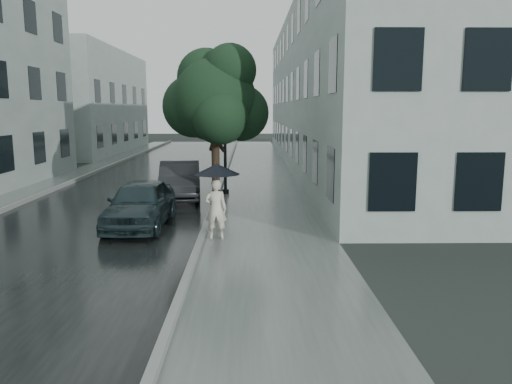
{
  "coord_description": "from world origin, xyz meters",
  "views": [
    {
      "loc": [
        -0.33,
        -10.9,
        3.41
      ],
      "look_at": [
        -0.14,
        1.79,
        1.3
      ],
      "focal_mm": 35.0,
      "sensor_mm": 36.0,
      "label": 1
    }
  ],
  "objects_px": {
    "lamp_post": "(221,125)",
    "car_far": "(180,180)",
    "pedestrian": "(216,209)",
    "car_near": "(140,203)",
    "street_tree": "(215,99)"
  },
  "relations": [
    {
      "from": "street_tree",
      "to": "car_near",
      "type": "bearing_deg",
      "value": -132.64
    },
    {
      "from": "lamp_post",
      "to": "car_far",
      "type": "relative_size",
      "value": 1.13
    },
    {
      "from": "pedestrian",
      "to": "car_near",
      "type": "relative_size",
      "value": 0.4
    },
    {
      "from": "car_far",
      "to": "lamp_post",
      "type": "bearing_deg",
      "value": 24.74
    },
    {
      "from": "lamp_post",
      "to": "pedestrian",
      "type": "bearing_deg",
      "value": -69.24
    },
    {
      "from": "car_near",
      "to": "car_far",
      "type": "height_order",
      "value": "car_far"
    },
    {
      "from": "street_tree",
      "to": "car_near",
      "type": "distance_m",
      "value": 4.32
    },
    {
      "from": "pedestrian",
      "to": "car_near",
      "type": "distance_m",
      "value": 2.72
    },
    {
      "from": "street_tree",
      "to": "car_near",
      "type": "relative_size",
      "value": 1.36
    },
    {
      "from": "lamp_post",
      "to": "car_far",
      "type": "distance_m",
      "value": 2.78
    },
    {
      "from": "lamp_post",
      "to": "car_near",
      "type": "bearing_deg",
      "value": -90.89
    },
    {
      "from": "car_near",
      "to": "street_tree",
      "type": "bearing_deg",
      "value": 48.32
    },
    {
      "from": "lamp_post",
      "to": "street_tree",
      "type": "bearing_deg",
      "value": -71.1
    },
    {
      "from": "car_near",
      "to": "pedestrian",
      "type": "bearing_deg",
      "value": -31.18
    },
    {
      "from": "street_tree",
      "to": "lamp_post",
      "type": "xyz_separation_m",
      "value": [
        0.01,
        3.5,
        -0.95
      ]
    }
  ]
}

